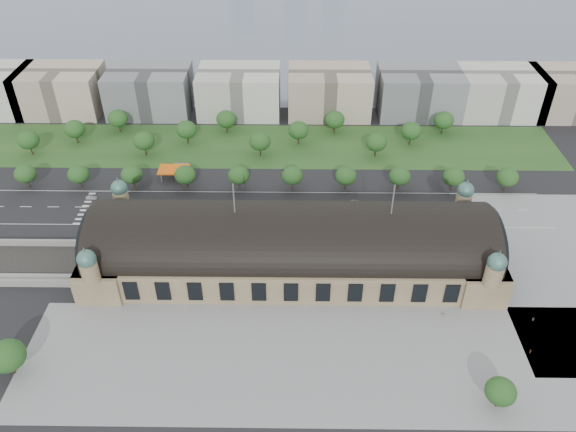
{
  "coord_description": "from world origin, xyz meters",
  "views": [
    {
      "loc": [
        0.62,
        -159.3,
        141.74
      ],
      "look_at": [
        -1.42,
        13.65,
        14.0
      ],
      "focal_mm": 35.0,
      "sensor_mm": 36.0,
      "label": 1
    }
  ],
  "objects_px": {
    "parked_car_2": "(120,226)",
    "bus_east": "(316,221)",
    "bus_mid": "(332,214)",
    "parked_car_4": "(205,225)",
    "pedestrian_2": "(533,319)",
    "petrol_station": "(178,169)",
    "traffic_car_1": "(91,198)",
    "traffic_car_5": "(355,202)",
    "parked_car_5": "(235,231)",
    "traffic_car_4": "(291,216)",
    "pedestrian_0": "(443,315)",
    "traffic_car_3": "(216,203)",
    "parked_car_3": "(213,231)",
    "bus_west": "(286,221)",
    "pedestrian_4": "(497,404)",
    "traffic_car_2": "(111,219)",
    "parked_car_6": "(232,231)",
    "pedestrian_1": "(530,351)",
    "traffic_car_6": "(478,211)",
    "parked_car_0": "(130,224)",
    "parked_car_1": "(165,231)"
  },
  "relations": [
    {
      "from": "traffic_car_5",
      "to": "parked_car_4",
      "type": "bearing_deg",
      "value": 98.78
    },
    {
      "from": "traffic_car_5",
      "to": "parked_car_5",
      "type": "height_order",
      "value": "parked_car_5"
    },
    {
      "from": "traffic_car_1",
      "to": "pedestrian_1",
      "type": "distance_m",
      "value": 185.9
    },
    {
      "from": "parked_car_4",
      "to": "bus_west",
      "type": "xyz_separation_m",
      "value": [
        33.62,
        2.0,
        0.81
      ]
    },
    {
      "from": "traffic_car_6",
      "to": "pedestrian_4",
      "type": "relative_size",
      "value": 2.57
    },
    {
      "from": "bus_mid",
      "to": "petrol_station",
      "type": "bearing_deg",
      "value": 66.11
    },
    {
      "from": "petrol_station",
      "to": "traffic_car_1",
      "type": "distance_m",
      "value": 41.02
    },
    {
      "from": "traffic_car_1",
      "to": "pedestrian_4",
      "type": "bearing_deg",
      "value": -126.29
    },
    {
      "from": "traffic_car_5",
      "to": "parked_car_1",
      "type": "distance_m",
      "value": 82.34
    },
    {
      "from": "parked_car_1",
      "to": "pedestrian_4",
      "type": "relative_size",
      "value": 2.81
    },
    {
      "from": "traffic_car_3",
      "to": "parked_car_6",
      "type": "xyz_separation_m",
      "value": [
        8.75,
        -19.87,
        0.04
      ]
    },
    {
      "from": "traffic_car_1",
      "to": "pedestrian_4",
      "type": "xyz_separation_m",
      "value": [
        149.39,
        -104.23,
        0.19
      ]
    },
    {
      "from": "traffic_car_3",
      "to": "parked_car_2",
      "type": "xyz_separation_m",
      "value": [
        -38.07,
        -17.06,
        0.08
      ]
    },
    {
      "from": "parked_car_0",
      "to": "parked_car_2",
      "type": "relative_size",
      "value": 0.95
    },
    {
      "from": "petrol_station",
      "to": "parked_car_5",
      "type": "xyz_separation_m",
      "value": [
        30.66,
        -44.28,
        -2.13
      ]
    },
    {
      "from": "traffic_car_1",
      "to": "pedestrian_0",
      "type": "height_order",
      "value": "pedestrian_0"
    },
    {
      "from": "parked_car_1",
      "to": "parked_car_2",
      "type": "bearing_deg",
      "value": -130.73
    },
    {
      "from": "traffic_car_2",
      "to": "parked_car_4",
      "type": "xyz_separation_m",
      "value": [
        40.19,
        -3.71,
        -0.03
      ]
    },
    {
      "from": "parked_car_4",
      "to": "parked_car_6",
      "type": "bearing_deg",
      "value": 44.88
    },
    {
      "from": "bus_mid",
      "to": "pedestrian_0",
      "type": "height_order",
      "value": "bus_mid"
    },
    {
      "from": "traffic_car_1",
      "to": "pedestrian_4",
      "type": "height_order",
      "value": "pedestrian_4"
    },
    {
      "from": "parked_car_2",
      "to": "pedestrian_4",
      "type": "distance_m",
      "value": 155.98
    },
    {
      "from": "parked_car_0",
      "to": "pedestrian_1",
      "type": "relative_size",
      "value": 2.6
    },
    {
      "from": "bus_west",
      "to": "pedestrian_4",
      "type": "height_order",
      "value": "bus_west"
    },
    {
      "from": "parked_car_4",
      "to": "pedestrian_2",
      "type": "xyz_separation_m",
      "value": [
        118.16,
        -51.41,
        0.27
      ]
    },
    {
      "from": "traffic_car_4",
      "to": "pedestrian_0",
      "type": "relative_size",
      "value": 2.9
    },
    {
      "from": "traffic_car_2",
      "to": "pedestrian_0",
      "type": "xyz_separation_m",
      "value": [
        128.26,
        -53.42,
        0.1
      ]
    },
    {
      "from": "traffic_car_6",
      "to": "parked_car_0",
      "type": "bearing_deg",
      "value": -91.91
    },
    {
      "from": "traffic_car_3",
      "to": "parked_car_3",
      "type": "relative_size",
      "value": 1.18
    },
    {
      "from": "traffic_car_1",
      "to": "parked_car_4",
      "type": "xyz_separation_m",
      "value": [
        53.02,
        -19.24,
        -0.09
      ]
    },
    {
      "from": "parked_car_5",
      "to": "parked_car_6",
      "type": "distance_m",
      "value": 1.16
    },
    {
      "from": "pedestrian_2",
      "to": "traffic_car_3",
      "type": "bearing_deg",
      "value": 44.04
    },
    {
      "from": "traffic_car_6",
      "to": "bus_west",
      "type": "height_order",
      "value": "bus_west"
    },
    {
      "from": "parked_car_1",
      "to": "pedestrian_2",
      "type": "relative_size",
      "value": 2.84
    },
    {
      "from": "traffic_car_4",
      "to": "pedestrian_0",
      "type": "bearing_deg",
      "value": 43.5
    },
    {
      "from": "parked_car_3",
      "to": "bus_west",
      "type": "height_order",
      "value": "bus_west"
    },
    {
      "from": "traffic_car_1",
      "to": "parked_car_6",
      "type": "relative_size",
      "value": 0.96
    },
    {
      "from": "traffic_car_1",
      "to": "bus_mid",
      "type": "bearing_deg",
      "value": -97.96
    },
    {
      "from": "parked_car_2",
      "to": "pedestrian_0",
      "type": "height_order",
      "value": "pedestrian_0"
    },
    {
      "from": "pedestrian_0",
      "to": "parked_car_5",
      "type": "bearing_deg",
      "value": 140.49
    },
    {
      "from": "traffic_car_3",
      "to": "parked_car_4",
      "type": "height_order",
      "value": "parked_car_4"
    },
    {
      "from": "traffic_car_2",
      "to": "pedestrian_2",
      "type": "bearing_deg",
      "value": 68.2
    },
    {
      "from": "traffic_car_5",
      "to": "pedestrian_2",
      "type": "relative_size",
      "value": 2.37
    },
    {
      "from": "parked_car_5",
      "to": "pedestrian_1",
      "type": "height_order",
      "value": "pedestrian_1"
    },
    {
      "from": "traffic_car_4",
      "to": "traffic_car_2",
      "type": "bearing_deg",
      "value": -87.23
    },
    {
      "from": "traffic_car_4",
      "to": "parked_car_3",
      "type": "bearing_deg",
      "value": -70.89
    },
    {
      "from": "parked_car_2",
      "to": "pedestrian_2",
      "type": "relative_size",
      "value": 2.72
    },
    {
      "from": "bus_mid",
      "to": "bus_east",
      "type": "height_order",
      "value": "bus_mid"
    },
    {
      "from": "parked_car_2",
      "to": "bus_east",
      "type": "relative_size",
      "value": 0.47
    },
    {
      "from": "parked_car_5",
      "to": "parked_car_6",
      "type": "xyz_separation_m",
      "value": [
        -1.15,
        0.0,
        -0.12
      ]
    }
  ]
}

